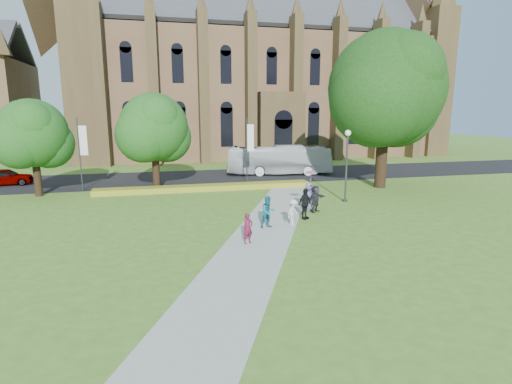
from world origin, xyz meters
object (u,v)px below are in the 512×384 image
object	(u,v)px
large_tree	(386,89)
pedestrian_0	(248,228)
streetlamp	(347,157)
car_0	(5,177)
tour_coach	(279,160)

from	to	relation	value
large_tree	pedestrian_0	bearing A→B (deg)	-139.95
streetlamp	car_0	world-z (taller)	streetlamp
large_tree	tour_coach	xyz separation A→B (m)	(-6.51, 9.00, -6.83)
tour_coach	pedestrian_0	size ratio (longest dim) A/B	7.06
large_tree	tour_coach	size ratio (longest dim) A/B	1.21
pedestrian_0	large_tree	bearing A→B (deg)	15.91
large_tree	pedestrian_0	xyz separation A→B (m)	(-14.53, -12.22, -7.55)
streetlamp	pedestrian_0	bearing A→B (deg)	-139.49
streetlamp	car_0	bearing A→B (deg)	153.64
large_tree	tour_coach	distance (m)	13.04
car_0	large_tree	bearing A→B (deg)	-110.73
tour_coach	car_0	bearing A→B (deg)	100.88
tour_coach	car_0	distance (m)	25.72
large_tree	pedestrian_0	distance (m)	20.44
streetlamp	tour_coach	world-z (taller)	streetlamp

